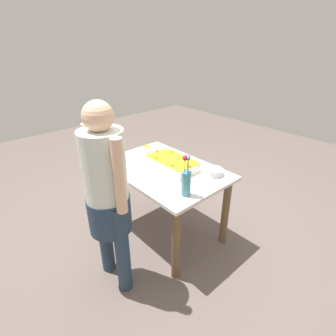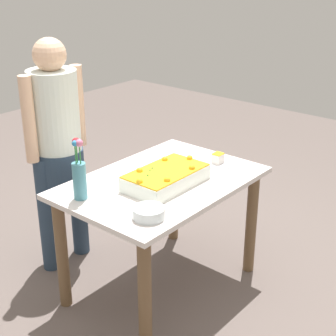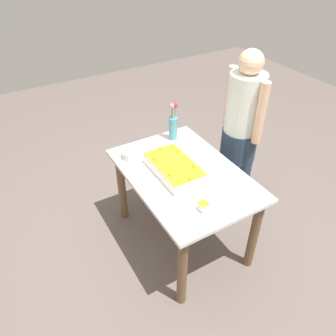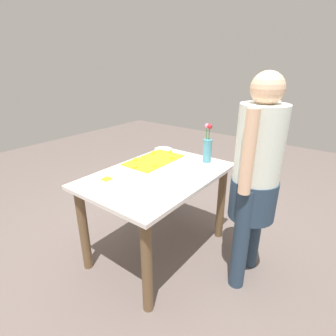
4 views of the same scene
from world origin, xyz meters
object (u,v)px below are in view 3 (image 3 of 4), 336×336
Objects in this scene: sheet_cake at (174,168)px; flower_vase at (173,126)px; cake_knife at (240,197)px; fruit_bowl at (132,154)px; serving_plate_with_slice at (203,209)px; person_standing at (242,124)px.

sheet_cake is 1.41× the size of flower_vase.
sheet_cake reaches higher than cake_knife.
cake_knife is 0.58× the size of flower_vase.
fruit_bowl is at bearing 128.18° from cake_knife.
serving_plate_with_slice is at bearing 161.47° from flower_vase.
cake_knife is 0.13× the size of person_standing.
sheet_cake is at bearing -6.24° from serving_plate_with_slice.
person_standing is (-0.27, -0.52, -0.00)m from flower_vase.
sheet_cake is 0.49m from flower_vase.
sheet_cake reaches higher than fruit_bowl.
flower_vase reaches higher than cake_knife.
flower_vase is (0.88, 0.01, 0.13)m from cake_knife.
fruit_bowl is 0.11× the size of person_standing.
fruit_bowl is (0.79, 0.14, 0.01)m from serving_plate_with_slice.
serving_plate_with_slice is 0.13× the size of person_standing.
cake_knife is 0.92m from fruit_bowl.
serving_plate_with_slice is 0.91m from flower_vase.
serving_plate_with_slice is 0.30m from cake_knife.
cake_knife is at bearing -151.62° from fruit_bowl.
person_standing is at bearing 59.87° from cake_knife.
cake_knife is 0.89m from flower_vase.
cake_knife is at bearing -151.19° from sheet_cake.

